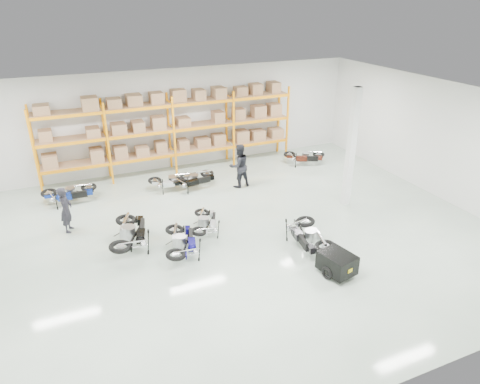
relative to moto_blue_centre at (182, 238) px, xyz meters
name	(u,v)px	position (x,y,z in m)	size (l,w,h in m)	color
room	(224,175)	(1.58, 0.44, 1.70)	(18.00, 18.00, 18.00)	#B3C8B4
pallet_rack	(171,123)	(1.58, 6.89, 1.71)	(11.28, 0.98, 3.62)	orange
structural_column	(351,149)	(6.78, 0.94, 1.70)	(0.25, 0.25, 4.50)	white
moto_blue_centre	(182,238)	(0.00, 0.00, 0.00)	(0.79, 1.79, 1.09)	#0B0850
moto_silver_left	(206,220)	(1.11, 0.98, -0.07)	(0.70, 1.57, 0.96)	#AFB3B6
moto_black_far_left	(131,229)	(-1.37, 1.07, 0.07)	(0.90, 2.02, 1.24)	black
moto_touring_right	(308,231)	(3.77, -1.22, 0.04)	(0.85, 1.90, 1.16)	black
trailer	(337,263)	(3.77, -2.82, -0.15)	(0.95, 1.68, 0.68)	black
moto_back_a	(69,190)	(-3.01, 5.21, -0.01)	(0.78, 1.77, 1.08)	navy
moto_back_b	(171,178)	(0.96, 4.90, -0.05)	(0.72, 1.61, 0.99)	silver
moto_back_c	(194,176)	(1.84, 4.64, -0.02)	(0.76, 1.72, 1.05)	black
moto_back_d	(305,154)	(7.51, 5.22, -0.03)	(0.74, 1.68, 1.02)	#40160C
person_left	(66,210)	(-3.19, 2.92, 0.26)	(0.59, 0.39, 1.62)	#222129
person_back	(239,166)	(3.64, 4.06, 0.38)	(0.90, 0.70, 1.86)	black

